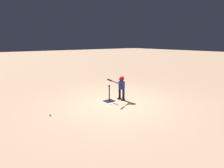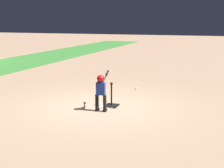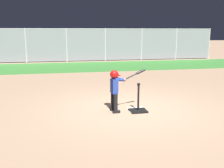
{
  "view_description": "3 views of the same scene",
  "coord_description": "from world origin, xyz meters",
  "views": [
    {
      "loc": [
        4.38,
        5.42,
        2.52
      ],
      "look_at": [
        -0.05,
        -0.37,
        0.74
      ],
      "focal_mm": 28.0,
      "sensor_mm": 36.0,
      "label": 1
    },
    {
      "loc": [
        -8.41,
        -3.41,
        2.57
      ],
      "look_at": [
        -0.39,
        -0.51,
        0.81
      ],
      "focal_mm": 50.0,
      "sensor_mm": 36.0,
      "label": 2
    },
    {
      "loc": [
        -1.75,
        -6.4,
        2.01
      ],
      "look_at": [
        -0.5,
        -0.17,
        0.71
      ],
      "focal_mm": 42.0,
      "sensor_mm": 36.0,
      "label": 3
    }
  ],
  "objects": [
    {
      "name": "baseball",
      "position": [
        2.66,
        -0.37,
        0.04
      ],
      "size": [
        0.07,
        0.07,
        0.07
      ],
      "primitive_type": "sphere",
      "color": "white",
      "rests_on": "ground_plane"
    },
    {
      "name": "batting_tee",
      "position": [
        0.15,
        -0.3,
        0.1
      ],
      "size": [
        0.42,
        0.38,
        0.73
      ],
      "color": "black",
      "rests_on": "ground_plane"
    },
    {
      "name": "ground_plane",
      "position": [
        0.0,
        0.0,
        0.0
      ],
      "size": [
        90.0,
        90.0,
        0.0
      ],
      "primitive_type": "plane",
      "color": "#93755B"
    },
    {
      "name": "batter_child",
      "position": [
        -0.41,
        -0.19,
        0.67
      ],
      "size": [
        0.94,
        0.34,
        1.07
      ],
      "color": "black",
      "rests_on": "ground_plane"
    },
    {
      "name": "home_plate",
      "position": [
        0.16,
        -0.2,
        0.01
      ],
      "size": [
        0.45,
        0.45,
        0.02
      ],
      "primitive_type": "cube",
      "rotation": [
        0.0,
        0.0,
        -0.03
      ],
      "color": "white",
      "rests_on": "ground_plane"
    }
  ]
}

